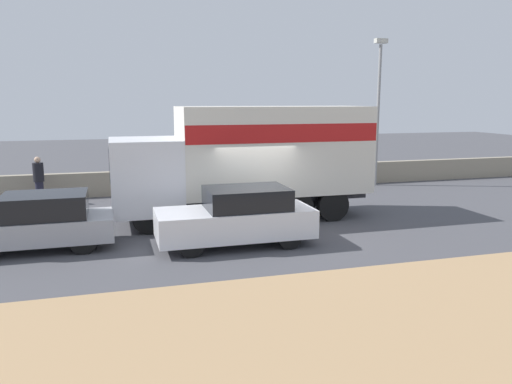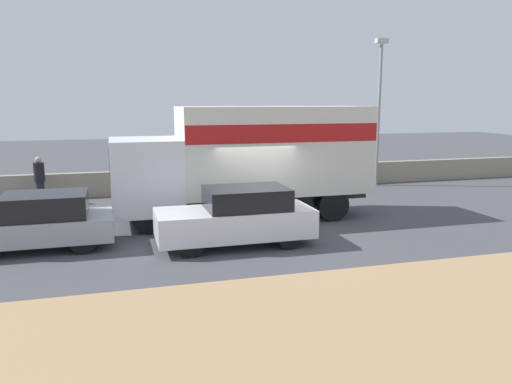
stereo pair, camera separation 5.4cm
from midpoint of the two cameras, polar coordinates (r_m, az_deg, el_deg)
ground_plane at (r=14.37m, az=1.18°, el=-5.15°), size 80.00×80.00×0.00m
dirt_shoulder_foreground at (r=9.10m, az=12.97°, el=-14.77°), size 60.00×5.66×0.04m
stone_wall_backdrop at (r=21.69m, az=-4.95°, el=1.46°), size 60.00×0.35×0.99m
street_lamp at (r=23.46m, az=13.75°, el=10.02°), size 0.56×0.28×6.55m
box_truck at (r=16.21m, az=-0.66°, el=4.30°), size 8.26×2.48×3.67m
car_hatchback at (r=13.41m, az=-2.21°, el=-2.86°), size 4.18×1.72×1.56m
car_sedan_second at (r=14.21m, az=-23.84°, el=-3.19°), size 4.04×1.72×1.47m
pedestrian at (r=20.49m, az=-23.63°, el=1.32°), size 0.39×0.39×1.79m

